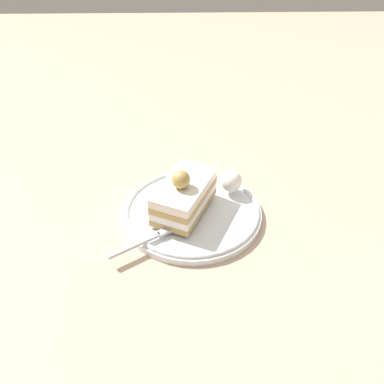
% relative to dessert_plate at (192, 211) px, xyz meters
% --- Properties ---
extents(ground_plane, '(2.40, 2.40, 0.00)m').
position_rel_dessert_plate_xyz_m(ground_plane, '(0.02, 0.03, -0.01)').
color(ground_plane, tan).
extents(dessert_plate, '(0.21, 0.21, 0.02)m').
position_rel_dessert_plate_xyz_m(dessert_plate, '(0.00, 0.00, 0.00)').
color(dessert_plate, white).
rests_on(dessert_plate, ground_plane).
extents(cake_slice, '(0.13, 0.10, 0.07)m').
position_rel_dessert_plate_xyz_m(cake_slice, '(0.00, -0.01, 0.03)').
color(cake_slice, tan).
rests_on(cake_slice, dessert_plate).
extents(whipped_cream_dollop, '(0.03, 0.03, 0.04)m').
position_rel_dessert_plate_xyz_m(whipped_cream_dollop, '(-0.04, 0.06, 0.03)').
color(whipped_cream_dollop, white).
rests_on(whipped_cream_dollop, dessert_plate).
extents(fork, '(0.07, 0.11, 0.00)m').
position_rel_dessert_plate_xyz_m(fork, '(0.07, -0.06, 0.01)').
color(fork, silver).
rests_on(fork, dessert_plate).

